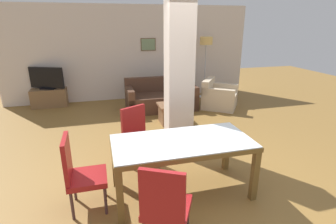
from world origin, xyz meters
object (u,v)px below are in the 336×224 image
at_px(dining_chair_far_left, 138,136).
at_px(floor_lamp, 206,46).
at_px(dining_table, 182,151).
at_px(dining_chair_head_left, 80,171).
at_px(bottle, 173,100).
at_px(coffee_table, 172,113).
at_px(sofa, 161,98).
at_px(tv_screen, 47,78).
at_px(tv_stand, 49,98).
at_px(dining_chair_near_left, 165,205).
at_px(armchair, 218,98).

relative_size(dining_chair_far_left, floor_lamp, 0.54).
height_order(dining_table, dining_chair_head_left, dining_chair_head_left).
distance_m(dining_chair_head_left, bottle, 3.24).
height_order(dining_chair_far_left, coffee_table, dining_chair_far_left).
distance_m(dining_table, floor_lamp, 5.03).
relative_size(sofa, floor_lamp, 1.00).
bearing_deg(dining_chair_far_left, tv_screen, -90.62).
height_order(dining_table, tv_stand, dining_table).
relative_size(dining_table, dining_chair_far_left, 1.86).
bearing_deg(coffee_table, floor_lamp, 50.21).
bearing_deg(dining_chair_far_left, floor_lamp, -153.32).
xyz_separation_m(dining_chair_near_left, dining_chair_far_left, (0.00, 1.71, 0.00)).
height_order(dining_chair_near_left, bottle, dining_chair_near_left).
relative_size(dining_chair_head_left, dining_chair_far_left, 1.00).
height_order(bottle, tv_screen, tv_screen).
height_order(bottle, tv_stand, bottle).
relative_size(armchair, tv_stand, 1.29).
bearing_deg(armchair, tv_stand, -70.24).
bearing_deg(tv_stand, dining_chair_near_left, -70.93).
xyz_separation_m(coffee_table, tv_screen, (-2.93, 2.06, 0.56)).
xyz_separation_m(tv_stand, floor_lamp, (4.50, -0.17, 1.29)).
bearing_deg(sofa, tv_screen, -18.11).
bearing_deg(coffee_table, tv_screen, 144.94).
bearing_deg(dining_table, sofa, 81.00).
bearing_deg(bottle, coffee_table, -114.33).
xyz_separation_m(dining_chair_near_left, tv_screen, (-1.89, 5.47, 0.27)).
bearing_deg(floor_lamp, dining_chair_near_left, -116.18).
xyz_separation_m(dining_chair_head_left, dining_chair_far_left, (0.85, 0.86, 0.00)).
xyz_separation_m(coffee_table, floor_lamp, (1.57, 1.88, 1.31)).
bearing_deg(dining_chair_head_left, armchair, 134.43).
height_order(coffee_table, tv_stand, tv_stand).
relative_size(dining_table, tv_screen, 2.02).
height_order(sofa, armchair, sofa).
distance_m(dining_chair_far_left, armchair, 3.59).
bearing_deg(armchair, bottle, -28.61).
bearing_deg(armchair, dining_chair_far_left, -10.27).
xyz_separation_m(dining_table, dining_chair_far_left, (-0.45, 0.86, -0.10)).
bearing_deg(dining_chair_head_left, sofa, 152.95).
xyz_separation_m(dining_chair_near_left, coffee_table, (1.04, 3.42, -0.29)).
relative_size(dining_chair_near_left, coffee_table, 1.54).
relative_size(dining_chair_far_left, tv_stand, 1.06).
xyz_separation_m(dining_chair_far_left, floor_lamp, (2.61, 3.59, 1.02)).
distance_m(dining_chair_near_left, floor_lamp, 6.00).
distance_m(dining_chair_near_left, coffee_table, 3.58).
height_order(dining_table, floor_lamp, floor_lamp).
bearing_deg(dining_chair_near_left, tv_stand, 136.81).
height_order(armchair, tv_screen, tv_screen).
bearing_deg(dining_table, dining_chair_near_left, -117.74).
xyz_separation_m(armchair, coffee_table, (-1.53, -0.78, -0.05)).
xyz_separation_m(dining_table, dining_chair_head_left, (-1.29, 0.00, -0.10)).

